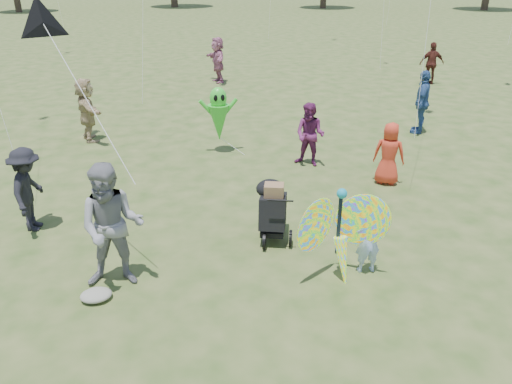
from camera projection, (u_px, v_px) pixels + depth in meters
ground at (290, 297)px, 7.56m from camera, size 160.00×160.00×0.00m
child_girl at (368, 241)px, 7.97m from camera, size 0.42×0.28×1.14m
adult_man at (112, 227)px, 7.48m from camera, size 1.07×0.88×2.01m
grey_bag at (96, 295)px, 7.48m from camera, size 0.47×0.38×0.15m
crowd_a at (389, 154)px, 11.18m from camera, size 0.83×0.76×1.43m
crowd_b at (29, 190)px, 9.19m from camera, size 0.73×1.11×1.61m
crowd_c at (422, 102)px, 14.52m from camera, size 0.99×1.14×1.84m
crowd_d at (87, 110)px, 13.88m from camera, size 0.92×1.72×1.77m
crowd_e at (310, 135)px, 12.18m from camera, size 0.97×0.95×1.57m
crowd_h at (432, 63)px, 20.48m from camera, size 1.05×0.60×1.69m
crowd_j at (218, 60)px, 20.80m from camera, size 0.80×1.78×1.85m
jogging_stroller at (272, 207)px, 8.99m from camera, size 0.70×1.12×1.09m
butterfly_kite at (341, 235)px, 7.72m from camera, size 1.74×0.75×1.75m
delta_kite_rig at (43, 24)px, 7.58m from camera, size 1.62×1.81×2.57m
alien_kite at (219, 116)px, 12.98m from camera, size 1.12×0.69×1.74m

